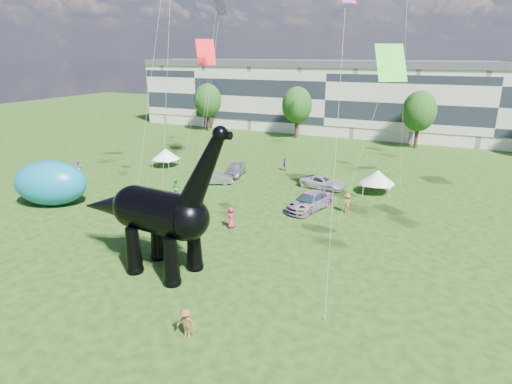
% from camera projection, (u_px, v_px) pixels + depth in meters
% --- Properties ---
extents(ground, '(220.00, 220.00, 0.00)m').
position_uv_depth(ground, '(180.00, 307.00, 25.29)').
color(ground, '#16330C').
rests_on(ground, ground).
extents(terrace_row, '(78.00, 11.00, 12.00)m').
position_uv_depth(terrace_row, '(333.00, 100.00, 80.04)').
color(terrace_row, beige).
rests_on(terrace_row, ground).
extents(tree_far_left, '(5.20, 5.20, 9.44)m').
position_uv_depth(tree_far_left, '(208.00, 98.00, 81.08)').
color(tree_far_left, '#382314').
rests_on(tree_far_left, ground).
extents(tree_mid_left, '(5.20, 5.20, 9.44)m').
position_uv_depth(tree_mid_left, '(297.00, 102.00, 73.81)').
color(tree_mid_left, '#382314').
rests_on(tree_mid_left, ground).
extents(tree_mid_right, '(5.20, 5.20, 9.44)m').
position_uv_depth(tree_mid_right, '(420.00, 108.00, 65.74)').
color(tree_mid_right, '#382314').
rests_on(tree_mid_right, ground).
extents(dinosaur_sculpture, '(13.29, 3.89, 10.84)m').
position_uv_depth(dinosaur_sculpture, '(155.00, 214.00, 28.61)').
color(dinosaur_sculpture, black).
rests_on(dinosaur_sculpture, ground).
extents(car_silver, '(2.98, 5.14, 1.64)m').
position_uv_depth(car_silver, '(235.00, 169.00, 52.28)').
color(car_silver, '#B8B9BD').
rests_on(car_silver, ground).
extents(car_grey, '(4.38, 3.29, 1.38)m').
position_uv_depth(car_grey, '(215.00, 178.00, 48.90)').
color(car_grey, slate).
rests_on(car_grey, ground).
extents(car_white, '(5.31, 3.09, 1.39)m').
position_uv_depth(car_white, '(323.00, 182.00, 47.33)').
color(car_white, silver).
rests_on(car_white, ground).
extents(car_dark, '(3.81, 6.19, 1.67)m').
position_uv_depth(car_dark, '(310.00, 201.00, 40.83)').
color(car_dark, '#595960').
rests_on(car_dark, ground).
extents(gazebo_near, '(4.10, 4.10, 2.53)m').
position_uv_depth(gazebo_near, '(378.00, 177.00, 45.40)').
color(gazebo_near, silver).
rests_on(gazebo_near, ground).
extents(gazebo_left, '(3.51, 3.51, 2.42)m').
position_uv_depth(gazebo_left, '(166.00, 154.00, 56.12)').
color(gazebo_left, white).
rests_on(gazebo_left, ground).
extents(inflatable_teal, '(8.22, 6.63, 4.45)m').
position_uv_depth(inflatable_teal, '(51.00, 183.00, 41.80)').
color(inflatable_teal, '#0B6A8F').
rests_on(inflatable_teal, ground).
extents(visitors, '(51.50, 34.56, 1.90)m').
position_uv_depth(visitors, '(219.00, 200.00, 40.90)').
color(visitors, brown).
rests_on(visitors, ground).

